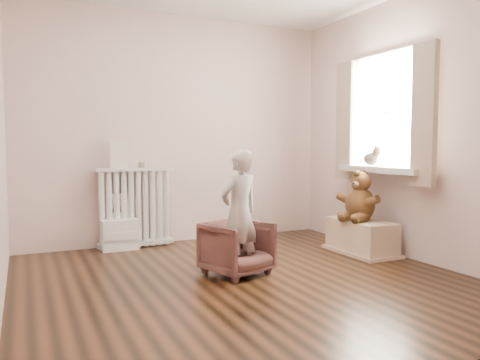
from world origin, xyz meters
name	(u,v)px	position (x,y,z in m)	size (l,w,h in m)	color
floor	(247,281)	(0.00, 0.00, 0.00)	(3.60, 3.60, 0.01)	black
back_wall	(179,130)	(0.00, 1.80, 1.30)	(3.60, 0.02, 2.60)	beige
front_wall	(417,105)	(0.00, -1.80, 1.30)	(3.60, 0.02, 2.60)	beige
right_wall	(414,126)	(1.80, 0.00, 1.30)	(0.02, 3.60, 2.60)	beige
window	(389,113)	(1.76, 0.30, 1.45)	(0.03, 0.90, 1.10)	white
window_sill	(381,170)	(1.67, 0.30, 0.87)	(0.22, 1.10, 0.06)	silver
curtain_left	(424,115)	(1.65, -0.27, 1.39)	(0.06, 0.26, 1.30)	tan
curtain_right	(345,121)	(1.65, 0.87, 1.39)	(0.06, 0.26, 1.30)	tan
radiator	(135,212)	(-0.55, 1.68, 0.39)	(0.83, 0.16, 0.87)	silver
paper_doll	(119,154)	(-0.71, 1.68, 1.03)	(0.18, 0.02, 0.31)	beige
tin_a	(143,165)	(-0.45, 1.68, 0.90)	(0.10, 0.10, 0.06)	#A59E8C
toy_vanity	(119,224)	(-0.73, 1.65, 0.28)	(0.38, 0.27, 0.60)	silver
armchair	(237,248)	(0.01, 0.20, 0.23)	(0.49, 0.51, 0.46)	#4F2B28
child	(239,212)	(0.01, 0.15, 0.55)	(0.39, 0.25, 1.06)	beige
toy_bench	(362,234)	(1.52, 0.40, 0.20)	(0.39, 0.73, 0.34)	beige
teddy_bear	(361,189)	(1.50, 0.41, 0.67)	(0.42, 0.32, 0.51)	#3A220F
plush_cat	(372,157)	(1.66, 0.42, 1.00)	(0.15, 0.25, 0.21)	gray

